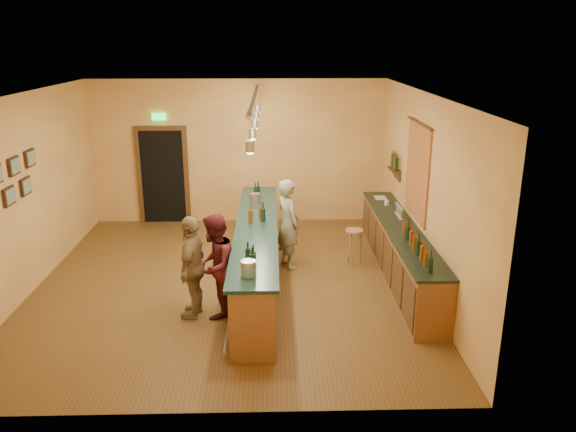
{
  "coord_description": "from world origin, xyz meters",
  "views": [
    {
      "loc": [
        0.77,
        -8.87,
        4.03
      ],
      "look_at": [
        1.02,
        0.2,
        1.15
      ],
      "focal_mm": 35.0,
      "sensor_mm": 36.0,
      "label": 1
    }
  ],
  "objects_px": {
    "back_counter": "(400,251)",
    "customer_b": "(193,267)",
    "bar_stool": "(354,237)",
    "tasting_bar": "(257,250)",
    "customer_a": "(215,266)",
    "bartender": "(288,224)"
  },
  "relations": [
    {
      "from": "customer_a",
      "to": "customer_b",
      "type": "distance_m",
      "value": 0.33
    },
    {
      "from": "back_counter",
      "to": "bartender",
      "type": "height_order",
      "value": "bartender"
    },
    {
      "from": "customer_a",
      "to": "tasting_bar",
      "type": "bearing_deg",
      "value": 163.71
    },
    {
      "from": "tasting_bar",
      "to": "customer_b",
      "type": "height_order",
      "value": "customer_b"
    },
    {
      "from": "back_counter",
      "to": "bar_stool",
      "type": "height_order",
      "value": "back_counter"
    },
    {
      "from": "bartender",
      "to": "tasting_bar",
      "type": "bearing_deg",
      "value": 118.74
    },
    {
      "from": "tasting_bar",
      "to": "bartender",
      "type": "bearing_deg",
      "value": 53.3
    },
    {
      "from": "back_counter",
      "to": "tasting_bar",
      "type": "height_order",
      "value": "tasting_bar"
    },
    {
      "from": "back_counter",
      "to": "bartender",
      "type": "relative_size",
      "value": 2.75
    },
    {
      "from": "tasting_bar",
      "to": "bartender",
      "type": "distance_m",
      "value": 0.95
    },
    {
      "from": "tasting_bar",
      "to": "customer_a",
      "type": "bearing_deg",
      "value": -117.79
    },
    {
      "from": "back_counter",
      "to": "customer_b",
      "type": "bearing_deg",
      "value": -159.02
    },
    {
      "from": "back_counter",
      "to": "bartender",
      "type": "distance_m",
      "value": 2.04
    },
    {
      "from": "tasting_bar",
      "to": "customer_b",
      "type": "xyz_separation_m",
      "value": [
        -0.92,
        -1.13,
        0.18
      ]
    },
    {
      "from": "tasting_bar",
      "to": "customer_b",
      "type": "distance_m",
      "value": 1.47
    },
    {
      "from": "bar_stool",
      "to": "back_counter",
      "type": "bearing_deg",
      "value": -40.27
    },
    {
      "from": "tasting_bar",
      "to": "customer_a",
      "type": "relative_size",
      "value": 3.21
    },
    {
      "from": "tasting_bar",
      "to": "bar_stool",
      "type": "distance_m",
      "value": 1.93
    },
    {
      "from": "back_counter",
      "to": "customer_a",
      "type": "relative_size",
      "value": 2.86
    },
    {
      "from": "bar_stool",
      "to": "customer_a",
      "type": "bearing_deg",
      "value": -140.91
    },
    {
      "from": "back_counter",
      "to": "customer_b",
      "type": "distance_m",
      "value": 3.66
    },
    {
      "from": "bartender",
      "to": "customer_a",
      "type": "relative_size",
      "value": 1.04
    }
  ]
}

